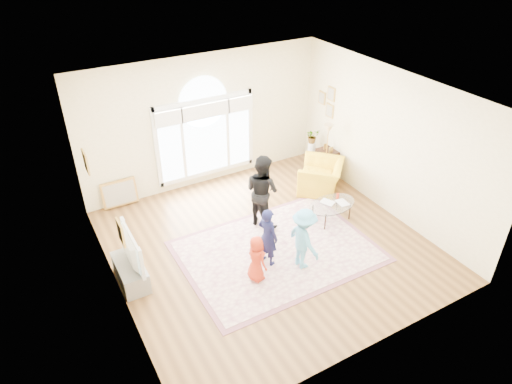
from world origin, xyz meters
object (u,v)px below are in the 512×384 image
television (127,249)px  armchair (321,176)px  tv_console (131,272)px  area_rug (277,251)px  coffee_table (332,205)px

television → armchair: 5.07m
tv_console → television: television is taller
area_rug → television: bearing=168.0°
area_rug → tv_console: (-2.80, 0.60, 0.20)m
coffee_table → television: bearing=171.6°
television → armchair: bearing=10.6°
tv_console → coffee_table: bearing=-3.1°
tv_console → armchair: (4.97, 0.93, 0.15)m
coffee_table → armchair: armchair is taller
tv_console → area_rug: bearing=-12.0°
area_rug → tv_console: bearing=168.0°
television → armchair: (4.97, 0.93, -0.38)m
television → coffee_table: 4.42m
tv_console → television: bearing=-0.0°
television → coffee_table: size_ratio=0.95×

